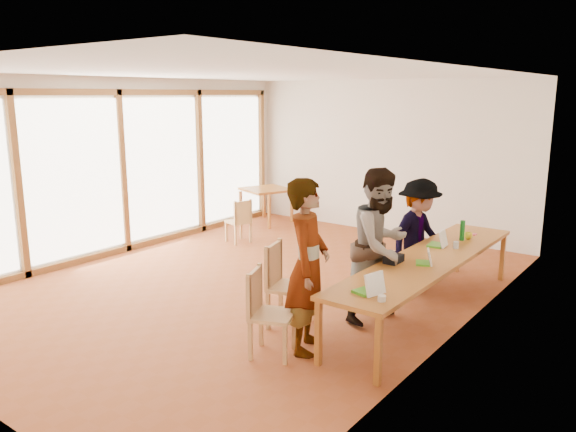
# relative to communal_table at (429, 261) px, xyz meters

# --- Properties ---
(ground) EXTENTS (8.00, 8.00, 0.00)m
(ground) POSITION_rel_communal_table_xyz_m (-2.50, -0.40, -0.70)
(ground) COLOR #984924
(ground) RESTS_ON ground
(wall_back) EXTENTS (6.00, 0.10, 3.00)m
(wall_back) POSITION_rel_communal_table_xyz_m (-2.50, 3.60, 0.80)
(wall_back) COLOR beige
(wall_back) RESTS_ON ground
(wall_right) EXTENTS (0.10, 8.00, 3.00)m
(wall_right) POSITION_rel_communal_table_xyz_m (0.50, -0.40, 0.80)
(wall_right) COLOR beige
(wall_right) RESTS_ON ground
(window_wall) EXTENTS (0.10, 8.00, 3.00)m
(window_wall) POSITION_rel_communal_table_xyz_m (-5.46, -0.40, 0.80)
(window_wall) COLOR white
(window_wall) RESTS_ON ground
(ceiling) EXTENTS (6.00, 8.00, 0.04)m
(ceiling) POSITION_rel_communal_table_xyz_m (-2.50, -0.40, 2.32)
(ceiling) COLOR white
(ceiling) RESTS_ON wall_back
(communal_table) EXTENTS (0.80, 4.00, 0.75)m
(communal_table) POSITION_rel_communal_table_xyz_m (0.00, 0.00, 0.00)
(communal_table) COLOR #A95D25
(communal_table) RESTS_ON ground
(side_table) EXTENTS (0.90, 0.90, 0.75)m
(side_table) POSITION_rel_communal_table_xyz_m (-4.87, 2.80, -0.03)
(side_table) COLOR #A95D25
(side_table) RESTS_ON ground
(chair_near) EXTENTS (0.57, 0.57, 0.50)m
(chair_near) POSITION_rel_communal_table_xyz_m (-0.95, -2.07, -0.13)
(chair_near) COLOR #DAB46D
(chair_near) RESTS_ON ground
(chair_mid) EXTENTS (0.58, 0.58, 0.53)m
(chair_mid) POSITION_rel_communal_table_xyz_m (-1.28, -1.33, -0.09)
(chair_mid) COLOR #DAB46D
(chair_mid) RESTS_ON ground
(chair_far) EXTENTS (0.57, 0.57, 0.51)m
(chair_far) POSITION_rel_communal_table_xyz_m (-0.93, 0.66, -0.11)
(chair_far) COLOR #DAB46D
(chair_far) RESTS_ON ground
(chair_empty) EXTENTS (0.48, 0.48, 0.44)m
(chair_empty) POSITION_rel_communal_table_xyz_m (-0.69, 1.25, -0.20)
(chair_empty) COLOR #DAB46D
(chair_empty) RESTS_ON ground
(chair_spare) EXTENTS (0.47, 0.47, 0.43)m
(chair_spare) POSITION_rel_communal_table_xyz_m (-4.18, 1.21, -0.20)
(chair_spare) COLOR #DAB46D
(chair_spare) RESTS_ON ground
(person_near) EXTENTS (0.68, 0.81, 1.88)m
(person_near) POSITION_rel_communal_table_xyz_m (-0.64, -1.70, 0.24)
(person_near) COLOR gray
(person_near) RESTS_ON ground
(person_mid) EXTENTS (0.85, 1.02, 1.88)m
(person_mid) POSITION_rel_communal_table_xyz_m (-0.42, -0.49, 0.24)
(person_mid) COLOR gray
(person_mid) RESTS_ON ground
(person_far) EXTENTS (0.79, 1.13, 1.60)m
(person_far) POSITION_rel_communal_table_xyz_m (-0.47, 0.73, 0.10)
(person_far) COLOR gray
(person_far) RESTS_ON ground
(laptop_near) EXTENTS (0.29, 0.32, 0.23)m
(laptop_near) POSITION_rel_communal_table_xyz_m (0.05, -1.57, 0.11)
(laptop_near) COLOR #48A721
(laptop_near) RESTS_ON communal_table
(laptop_mid) EXTENTS (0.26, 0.27, 0.18)m
(laptop_mid) POSITION_rel_communal_table_xyz_m (0.08, -0.29, 0.10)
(laptop_mid) COLOR #48A721
(laptop_mid) RESTS_ON communal_table
(laptop_far) EXTENTS (0.25, 0.28, 0.22)m
(laptop_far) POSITION_rel_communal_table_xyz_m (-0.10, 0.56, 0.11)
(laptop_far) COLOR #48A721
(laptop_far) RESTS_ON communal_table
(yellow_mug) EXTENTS (0.13, 0.13, 0.09)m
(yellow_mug) POSITION_rel_communal_table_xyz_m (0.07, 1.18, 0.09)
(yellow_mug) COLOR yellow
(yellow_mug) RESTS_ON communal_table
(green_bottle) EXTENTS (0.07, 0.07, 0.28)m
(green_bottle) POSITION_rel_communal_table_xyz_m (0.03, 1.04, 0.19)
(green_bottle) COLOR #12651E
(green_bottle) RESTS_ON communal_table
(clear_glass) EXTENTS (0.07, 0.07, 0.09)m
(clear_glass) POSITION_rel_communal_table_xyz_m (0.11, 0.60, 0.09)
(clear_glass) COLOR silver
(clear_glass) RESTS_ON communal_table
(condiment_cup) EXTENTS (0.08, 0.08, 0.06)m
(condiment_cup) POSITION_rel_communal_table_xyz_m (0.23, -1.70, 0.08)
(condiment_cup) COLOR white
(condiment_cup) RESTS_ON communal_table
(pink_phone) EXTENTS (0.05, 0.10, 0.01)m
(pink_phone) POSITION_rel_communal_table_xyz_m (0.06, 1.45, 0.05)
(pink_phone) COLOR #DD4468
(pink_phone) RESTS_ON communal_table
(black_pouch) EXTENTS (0.16, 0.26, 0.09)m
(black_pouch) POSITION_rel_communal_table_xyz_m (-0.26, -0.46, 0.09)
(black_pouch) COLOR black
(black_pouch) RESTS_ON communal_table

